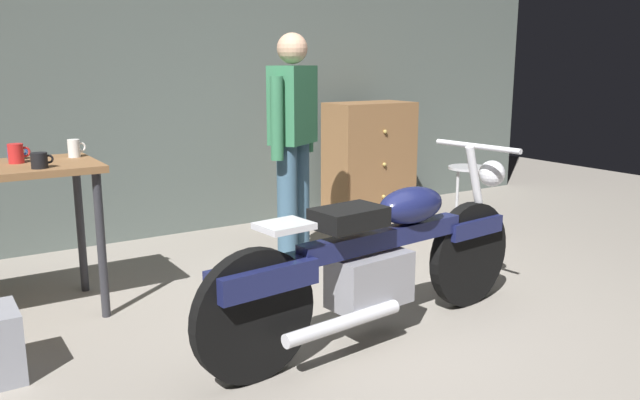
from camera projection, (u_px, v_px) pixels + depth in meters
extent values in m
plane|color=gray|center=(392.00, 341.00, 3.44)|extent=(12.00, 12.00, 0.00)
cube|color=#56605B|center=(187.00, 52.00, 5.41)|extent=(8.00, 0.12, 3.10)
cylinder|color=#2D2D33|center=(101.00, 246.00, 3.69)|extent=(0.05, 0.05, 0.86)
cylinder|color=#2D2D33|center=(80.00, 227.00, 4.11)|extent=(0.05, 0.05, 0.86)
cylinder|color=black|center=(469.00, 254.00, 3.90)|extent=(0.64, 0.14, 0.64)
cylinder|color=black|center=(254.00, 316.00, 2.96)|extent=(0.64, 0.14, 0.64)
cube|color=#191E4C|center=(471.00, 226.00, 3.86)|extent=(0.45, 0.18, 0.10)
cube|color=#191E4C|center=(263.00, 277.00, 2.95)|extent=(0.54, 0.23, 0.12)
cube|color=gray|center=(370.00, 279.00, 3.39)|extent=(0.46, 0.28, 0.28)
cube|color=#191E4C|center=(384.00, 238.00, 3.41)|extent=(1.10, 0.21, 0.10)
ellipsoid|color=#191E4C|center=(411.00, 205.00, 3.50)|extent=(0.46, 0.26, 0.20)
cube|color=black|center=(349.00, 217.00, 3.23)|extent=(0.38, 0.28, 0.10)
cube|color=silver|center=(284.00, 226.00, 2.98)|extent=(0.26, 0.22, 0.03)
cylinder|color=silver|center=(478.00, 200.00, 3.87)|extent=(0.27, 0.08, 0.68)
cylinder|color=silver|center=(477.00, 146.00, 3.77)|extent=(0.09, 0.60, 0.03)
sphere|color=silver|center=(492.00, 173.00, 3.91)|extent=(0.16, 0.16, 0.16)
cylinder|color=silver|center=(344.00, 323.00, 3.13)|extent=(0.70, 0.14, 0.07)
cylinder|color=#3D5D75|center=(300.00, 199.00, 4.89)|extent=(0.15, 0.15, 0.88)
cylinder|color=#3D5D75|center=(287.00, 205.00, 4.71)|extent=(0.15, 0.15, 0.88)
cube|color=#33724C|center=(293.00, 105.00, 4.65)|extent=(0.44, 0.39, 0.56)
cylinder|color=#33724C|center=(307.00, 114.00, 4.87)|extent=(0.09, 0.09, 0.58)
cylinder|color=#33724C|center=(277.00, 119.00, 4.45)|extent=(0.09, 0.09, 0.58)
sphere|color=tan|center=(292.00, 48.00, 4.56)|extent=(0.22, 0.22, 0.22)
cylinder|color=#B2B2B7|center=(468.00, 168.00, 5.17)|extent=(0.32, 0.32, 0.02)
cylinder|color=#B2B2B7|center=(476.00, 205.00, 5.30)|extent=(0.02, 0.02, 0.62)
cylinder|color=#B2B2B7|center=(457.00, 204.00, 5.33)|extent=(0.02, 0.02, 0.62)
cylinder|color=#B2B2B7|center=(457.00, 208.00, 5.18)|extent=(0.02, 0.02, 0.62)
cylinder|color=#B2B2B7|center=(476.00, 209.00, 5.15)|extent=(0.02, 0.02, 0.62)
cube|color=brown|center=(369.00, 161.00, 6.04)|extent=(0.80, 0.44, 1.10)
sphere|color=tan|center=(385.00, 132.00, 5.79)|extent=(0.04, 0.04, 0.04)
sphere|color=tan|center=(384.00, 164.00, 5.85)|extent=(0.04, 0.04, 0.04)
sphere|color=tan|center=(384.00, 197.00, 5.91)|extent=(0.04, 0.04, 0.04)
cylinder|color=#2D51AD|center=(15.00, 152.00, 3.77)|extent=(0.08, 0.08, 0.09)
torus|color=#2D51AD|center=(23.00, 151.00, 3.80)|extent=(0.05, 0.01, 0.05)
cylinder|color=black|center=(39.00, 161.00, 3.47)|extent=(0.09, 0.09, 0.09)
torus|color=black|center=(49.00, 159.00, 3.50)|extent=(0.05, 0.01, 0.05)
cylinder|color=red|center=(16.00, 154.00, 3.64)|extent=(0.08, 0.08, 0.11)
torus|color=red|center=(25.00, 152.00, 3.67)|extent=(0.06, 0.01, 0.06)
cylinder|color=white|center=(74.00, 148.00, 3.88)|extent=(0.07, 0.07, 0.11)
torus|color=white|center=(81.00, 147.00, 3.90)|extent=(0.06, 0.01, 0.06)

